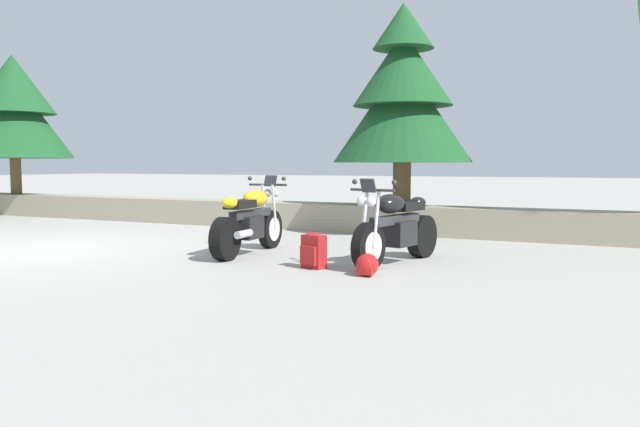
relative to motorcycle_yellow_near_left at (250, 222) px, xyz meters
The scene contains 8 objects.
ground_plane 3.33m from the motorcycle_yellow_near_left, 159.38° to the right, with size 120.00×120.00×0.00m, color #A3A099.
stone_wall 4.78m from the motorcycle_yellow_near_left, 130.30° to the left, with size 36.00×0.80×0.55m, color gray.
motorcycle_yellow_near_left is the anchor object (origin of this frame).
motorcycle_black_centre 2.31m from the motorcycle_yellow_near_left, ahead, with size 0.74×2.05×1.18m.
rider_backpack 1.68m from the motorcycle_yellow_near_left, 28.43° to the right, with size 0.33×0.31×0.47m.
rider_helmet 2.54m from the motorcycle_yellow_near_left, 23.95° to the right, with size 0.28×0.28×0.28m.
pine_tree_far_left 10.49m from the motorcycle_yellow_near_left, 159.65° to the left, with size 2.99×2.99×3.70m.
pine_tree_mid_left 4.56m from the motorcycle_yellow_near_left, 73.45° to the left, with size 2.72×2.72×3.93m.
Camera 1 is at (8.14, -6.90, 1.36)m, focal length 35.20 mm.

